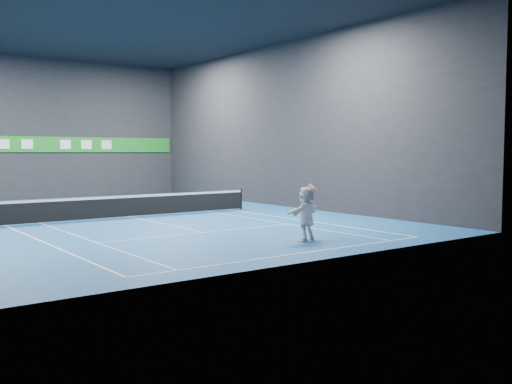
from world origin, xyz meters
TOP-DOWN VIEW (x-y plane):
  - ground at (0.00, 0.00)m, footprint 26.00×26.00m
  - ceiling at (0.00, 0.00)m, footprint 26.00×26.00m
  - wall_back at (0.00, 13.00)m, footprint 18.00×0.10m
  - wall_front at (0.00, -13.00)m, footprint 18.00×0.10m
  - wall_right at (9.00, 0.00)m, footprint 0.10×26.00m
  - baseline_near at (0.00, -11.89)m, footprint 10.98×0.08m
  - baseline_far at (0.00, 11.89)m, footprint 10.98×0.08m
  - sideline_doubles_left at (-5.49, 0.00)m, footprint 0.08×23.78m
  - sideline_doubles_right at (5.49, 0.00)m, footprint 0.08×23.78m
  - sideline_singles_left at (-4.11, 0.00)m, footprint 0.06×23.78m
  - sideline_singles_right at (4.11, 0.00)m, footprint 0.06×23.78m
  - service_line_near at (0.00, -6.40)m, footprint 8.23×0.06m
  - service_line_far at (0.00, 6.40)m, footprint 8.23×0.06m
  - center_service_line at (0.00, 0.00)m, footprint 0.06×12.80m
  - player at (1.74, -10.19)m, footprint 1.80×1.00m
  - tennis_ball at (1.51, -10.18)m, footprint 0.06×0.06m
  - tennis_net at (0.00, 0.00)m, footprint 12.50×0.10m
  - sponsor_banner at (0.00, 12.93)m, footprint 17.64×0.11m
  - tennis_racket at (2.09, -10.15)m, footprint 0.49×0.37m

SIDE VIEW (x-z plane):
  - ground at x=0.00m, z-range 0.00..0.00m
  - baseline_near at x=0.00m, z-range 0.00..0.01m
  - baseline_far at x=0.00m, z-range 0.00..0.01m
  - sideline_doubles_left at x=-5.49m, z-range 0.00..0.01m
  - sideline_doubles_right at x=5.49m, z-range 0.00..0.01m
  - sideline_singles_left at x=-4.11m, z-range 0.00..0.01m
  - sideline_singles_right at x=4.11m, z-range 0.00..0.01m
  - service_line_near at x=0.00m, z-range 0.00..0.01m
  - service_line_far at x=0.00m, z-range 0.00..0.01m
  - center_service_line at x=0.00m, z-range 0.00..0.01m
  - tennis_net at x=0.00m, z-range 0.00..1.07m
  - player at x=1.74m, z-range 0.00..1.85m
  - tennis_racket at x=2.09m, z-range 1.41..2.03m
  - tennis_ball at x=1.51m, z-range 3.16..3.22m
  - sponsor_banner at x=0.00m, z-range 3.00..4.00m
  - wall_back at x=0.00m, z-range 0.00..9.00m
  - wall_front at x=0.00m, z-range 0.00..9.00m
  - wall_right at x=9.00m, z-range 0.00..9.00m
  - ceiling at x=0.00m, z-range 9.00..9.00m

